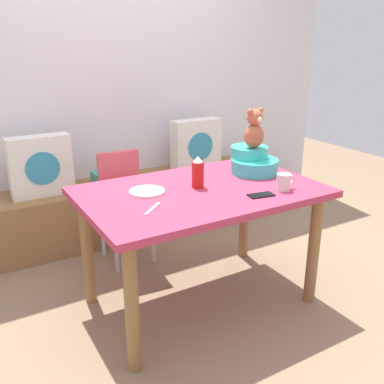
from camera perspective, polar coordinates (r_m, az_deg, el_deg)
name	(u,v)px	position (r m, az deg, el deg)	size (l,w,h in m)	color
ground_plane	(200,300)	(2.78, 1.07, -14.12)	(8.00, 8.00, 0.00)	#8C7256
back_wall	(107,72)	(3.64, -11.26, 15.38)	(4.40, 0.10, 2.60)	silver
window_bench	(126,206)	(3.63, -8.71, -1.90)	(2.60, 0.44, 0.46)	olive
pillow_floral_left	(41,166)	(3.30, -19.45, 3.26)	(0.44, 0.15, 0.44)	white
pillow_floral_right	(196,145)	(3.76, 0.57, 6.28)	(0.44, 0.15, 0.44)	white
book_stack	(105,177)	(3.48, -11.41, 1.90)	(0.20, 0.14, 0.10)	teal
dining_table	(201,206)	(2.49, 1.17, -1.83)	(1.36, 0.87, 0.74)	#B73351
highchair	(125,192)	(3.08, -8.93, -0.03)	(0.34, 0.47, 0.79)	#D84C59
infant_seat_teal	(253,161)	(2.77, 8.06, 4.05)	(0.30, 0.33, 0.16)	#32C2B2
teddy_bear	(254,129)	(2.72, 8.27, 8.23)	(0.13, 0.12, 0.25)	#B05D3E
ketchup_bottle	(198,173)	(2.45, 0.82, 2.58)	(0.07, 0.07, 0.18)	red
coffee_mug	(284,182)	(2.47, 12.09, 1.31)	(0.12, 0.08, 0.09)	silver
dinner_plate_near	(147,191)	(2.40, -6.00, 0.08)	(0.20, 0.20, 0.01)	white
cell_phone	(261,195)	(2.37, 9.14, -0.41)	(0.07, 0.14, 0.01)	black
table_fork	(152,209)	(2.16, -5.27, -2.24)	(0.02, 0.17, 0.01)	silver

